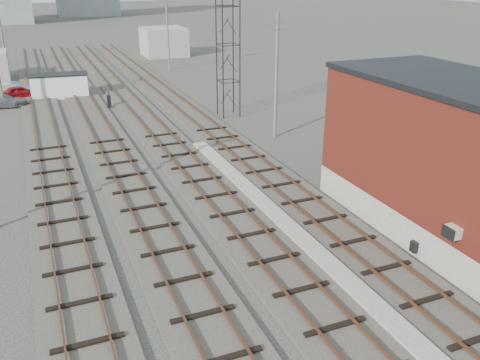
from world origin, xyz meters
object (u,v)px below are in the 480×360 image
car_silver (15,89)px  site_trailer (60,85)px  switch_stand (109,101)px  car_red (20,92)px  car_grey (3,101)px

car_silver → site_trailer: bearing=-103.4°
switch_stand → car_red: 10.34m
switch_stand → site_trailer: site_trailer is taller
switch_stand → car_red: switch_stand is taller
switch_stand → car_silver: 11.65m
site_trailer → car_red: size_ratio=1.56×
car_red → car_silver: 1.46m
site_trailer → car_red: site_trailer is taller
switch_stand → car_red: size_ratio=0.38×
site_trailer → car_silver: bearing=156.3°
car_red → car_grey: (-1.43, -3.34, -0.01)m
switch_stand → car_grey: switch_stand is taller
site_trailer → switch_stand: bearing=-53.1°
site_trailer → car_red: 3.91m
switch_stand → site_trailer: (-3.73, 6.15, 0.51)m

